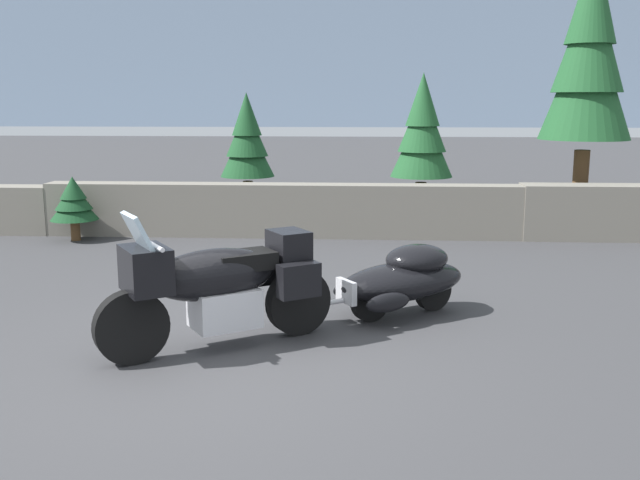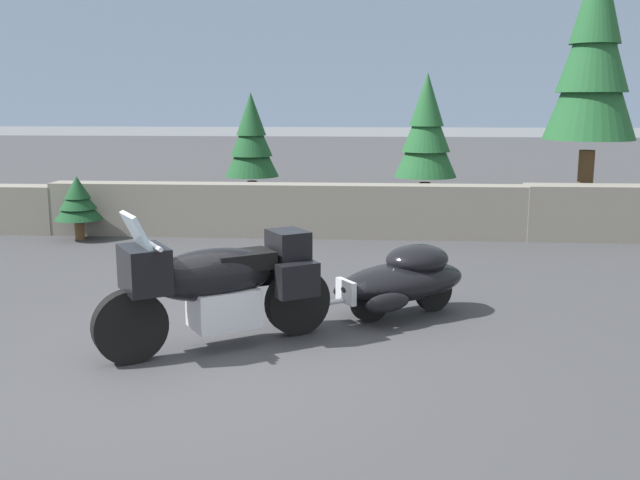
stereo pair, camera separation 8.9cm
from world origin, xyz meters
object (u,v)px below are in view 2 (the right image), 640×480
touring_motorcycle (217,283)px  car_shaped_trailer (404,278)px  pine_tree_tall (594,53)px  pine_tree_far_right (426,131)px  pine_tree_secondary (251,139)px

touring_motorcycle → car_shaped_trailer: size_ratio=0.99×
car_shaped_trailer → touring_motorcycle: bearing=-147.1°
pine_tree_tall → pine_tree_far_right: (-2.80, 0.21, -1.33)m
touring_motorcycle → pine_tree_tall: pine_tree_tall is taller
car_shaped_trailer → pine_tree_tall: bearing=58.3°
pine_tree_secondary → pine_tree_far_right: size_ratio=0.88×
pine_tree_far_right → touring_motorcycle: bearing=-109.1°
pine_tree_secondary → pine_tree_far_right: bearing=-14.9°
car_shaped_trailer → pine_tree_secondary: size_ratio=0.84×
touring_motorcycle → pine_tree_far_right: (2.39, 6.89, 1.11)m
touring_motorcycle → pine_tree_secondary: 7.89m
pine_tree_far_right → pine_tree_tall: bearing=-4.3°
pine_tree_secondary → pine_tree_far_right: 3.46m
pine_tree_tall → pine_tree_secondary: pine_tree_tall is taller
car_shaped_trailer → pine_tree_far_right: pine_tree_far_right is taller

